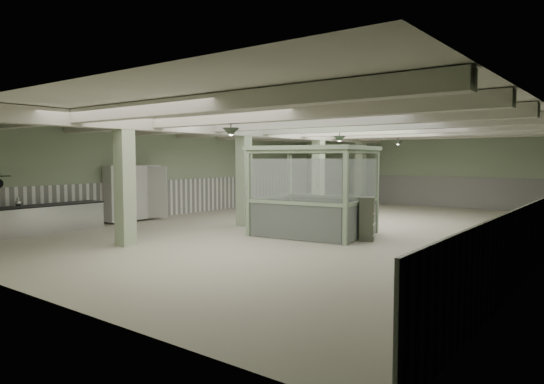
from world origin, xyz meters
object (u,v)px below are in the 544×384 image
Objects in this scene: filing_cabinet at (367,219)px; prep_counter at (18,221)px; guard_booth at (314,176)px; walkin_cooler at (134,194)px.

prep_counter is at bearing -169.00° from filing_cabinet.
filing_cabinet is at bearing -6.53° from guard_booth.
prep_counter is 9.27m from guard_booth.
prep_counter is 4.39m from walkin_cooler.
filing_cabinet is at bearing 9.00° from walkin_cooler.
walkin_cooler is 7.38m from guard_booth.
filing_cabinet is (8.95, 5.79, 0.18)m from prep_counter.
prep_counter is at bearing -147.71° from guard_booth.
guard_booth is (7.20, 1.42, 0.82)m from walkin_cooler.
filing_cabinet is (1.83, 0.01, -1.21)m from guard_booth.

